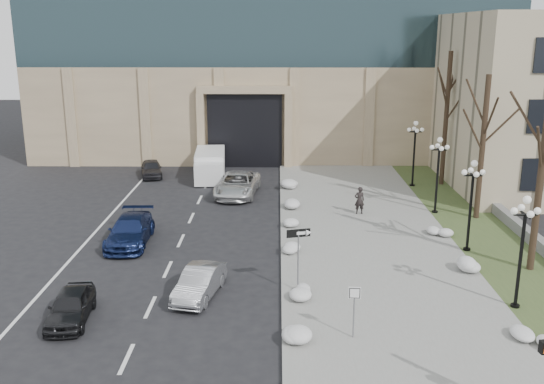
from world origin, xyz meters
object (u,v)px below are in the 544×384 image
at_px(car_c, 130,231).
at_px(keep_sign, 354,301).
at_px(lamppost_b, 472,194).
at_px(lamppost_c, 438,165).
at_px(car_b, 200,283).
at_px(car_a, 71,306).
at_px(pedestrian, 359,200).
at_px(box_truck, 210,165).
at_px(lamppost_a, 523,237).
at_px(lamppost_d, 415,145).
at_px(car_d, 238,184).
at_px(one_way_sign, 303,240).
at_px(car_e, 151,168).

height_order(car_c, keep_sign, keep_sign).
bearing_deg(lamppost_b, lamppost_c, 90.00).
distance_m(car_b, lamppost_b, 14.21).
height_order(car_a, pedestrian, pedestrian).
bearing_deg(box_truck, lamppost_a, -60.68).
bearing_deg(car_c, lamppost_d, 32.87).
relative_size(car_b, car_c, 0.76).
xyz_separation_m(car_c, lamppost_c, (17.37, 5.48, 2.35)).
relative_size(car_b, box_truck, 0.60).
bearing_deg(car_d, car_c, -111.16).
relative_size(car_c, pedestrian, 2.95).
relative_size(lamppost_a, lamppost_b, 1.00).
height_order(pedestrian, one_way_sign, one_way_sign).
distance_m(keep_sign, lamppost_d, 23.21).
height_order(car_e, box_truck, box_truck).
relative_size(pedestrian, lamppost_b, 0.35).
bearing_deg(lamppost_a, pedestrian, 110.39).
relative_size(box_truck, lamppost_c, 1.33).
bearing_deg(car_d, lamppost_a, -47.90).
bearing_deg(pedestrian, lamppost_c, 177.08).
distance_m(one_way_sign, lamppost_c, 14.36).
bearing_deg(car_e, keep_sign, -77.33).
xyz_separation_m(car_c, car_d, (5.02, 9.64, 0.05)).
xyz_separation_m(car_b, car_e, (-6.39, 21.44, 0.01)).
xyz_separation_m(car_e, pedestrian, (14.61, -9.90, 0.33)).
relative_size(lamppost_c, lamppost_d, 1.00).
relative_size(car_c, lamppost_b, 1.04).
bearing_deg(keep_sign, pedestrian, 85.86).
relative_size(pedestrian, lamppost_a, 0.35).
distance_m(car_d, lamppost_b, 16.48).
height_order(car_c, car_e, car_c).
xyz_separation_m(car_a, lamppost_d, (17.61, 20.69, 2.46)).
height_order(car_c, lamppost_d, lamppost_d).
xyz_separation_m(car_a, pedestrian, (12.92, 13.81, 0.35)).
xyz_separation_m(car_e, lamppost_b, (19.30, -16.02, 2.44)).
bearing_deg(pedestrian, car_c, 14.31).
distance_m(pedestrian, lamppost_d, 8.59).
distance_m(keep_sign, lamppost_c, 17.12).
xyz_separation_m(car_a, car_e, (-1.69, 23.71, 0.02)).
height_order(keep_sign, lamppost_d, lamppost_d).
xyz_separation_m(car_b, lamppost_c, (12.91, 11.92, 2.45)).
relative_size(car_a, car_e, 0.97).
xyz_separation_m(car_c, pedestrian, (12.68, 5.10, 0.24)).
bearing_deg(pedestrian, car_e, -41.71).
distance_m(car_b, box_truck, 21.21).
xyz_separation_m(car_c, box_truck, (2.61, 14.69, 0.23)).
distance_m(box_truck, lamppost_d, 15.16).
relative_size(car_a, pedestrian, 2.14).
xyz_separation_m(one_way_sign, lamppost_c, (8.57, 11.51, 0.70)).
bearing_deg(car_e, one_way_sign, -76.62).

